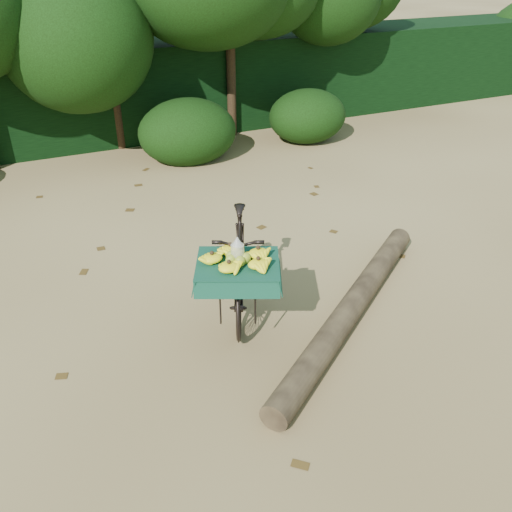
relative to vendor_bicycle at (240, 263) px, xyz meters
name	(u,v)px	position (x,y,z in m)	size (l,w,h in m)	color
ground	(188,294)	(-0.45, 0.47, -0.55)	(80.00, 80.00, 0.00)	tan
vendor_bicycle	(240,263)	(0.00, 0.00, 0.00)	(1.33, 1.90, 1.07)	black
fallen_log	(352,307)	(0.99, -0.68, -0.42)	(0.26, 0.26, 3.58)	brown
hedge_backdrop	(81,94)	(-0.45, 6.77, 0.35)	(26.00, 1.80, 1.80)	black
tree_row	(39,43)	(-1.10, 5.97, 1.45)	(14.50, 2.00, 4.00)	black
bush_clumps	(133,142)	(0.05, 4.77, -0.10)	(8.80, 1.70, 0.90)	black
leaf_litter	(170,267)	(-0.45, 1.12, -0.54)	(7.00, 7.30, 0.01)	#493413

